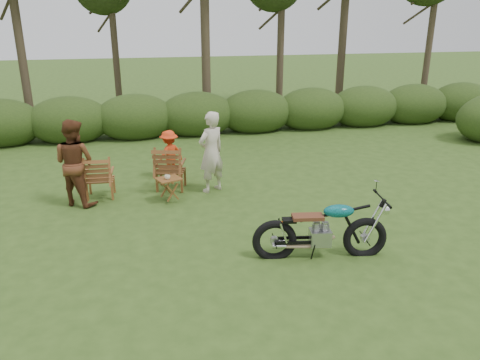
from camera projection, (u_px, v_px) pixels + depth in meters
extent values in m
plane|color=#2E4717|center=(282.00, 266.00, 7.31)|extent=(80.00, 80.00, 0.00)
cylinder|color=#382B1E|center=(16.00, 19.00, 15.12)|extent=(0.28, 0.28, 7.20)
cylinder|color=#382B1E|center=(114.00, 32.00, 16.93)|extent=(0.24, 0.24, 6.30)
cylinder|color=#382B1E|center=(205.00, 12.00, 15.34)|extent=(0.30, 0.30, 7.65)
cylinder|color=#382B1E|center=(281.00, 29.00, 17.19)|extent=(0.26, 0.26, 6.48)
cylinder|color=#382B1E|center=(345.00, 9.00, 18.61)|extent=(0.32, 0.32, 7.92)
cylinder|color=#382B1E|center=(432.00, 24.00, 17.31)|extent=(0.24, 0.24, 6.84)
ellipsoid|color=#253A15|center=(69.00, 121.00, 14.50)|extent=(2.52, 1.68, 1.51)
ellipsoid|color=#253A15|center=(135.00, 118.00, 14.94)|extent=(2.52, 1.68, 1.51)
ellipsoid|color=#253A15|center=(197.00, 115.00, 15.37)|extent=(2.52, 1.68, 1.51)
ellipsoid|color=#253A15|center=(256.00, 112.00, 15.80)|extent=(2.52, 1.68, 1.51)
ellipsoid|color=#253A15|center=(311.00, 110.00, 16.24)|extent=(2.52, 1.68, 1.51)
ellipsoid|color=#253A15|center=(364.00, 107.00, 16.67)|extent=(2.52, 1.68, 1.51)
ellipsoid|color=#253A15|center=(414.00, 105.00, 17.10)|extent=(2.52, 1.68, 1.51)
ellipsoid|color=#253A15|center=(461.00, 103.00, 17.54)|extent=(2.52, 1.68, 1.51)
imported|color=beige|center=(167.00, 177.00, 9.65)|extent=(0.12, 0.12, 0.09)
imported|color=beige|center=(212.00, 191.00, 10.48)|extent=(0.78, 0.70, 1.79)
imported|color=#5B2F1A|center=(80.00, 203.00, 9.77)|extent=(1.10, 1.05, 1.79)
imported|color=red|center=(171.00, 178.00, 11.31)|extent=(0.87, 0.77, 1.17)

